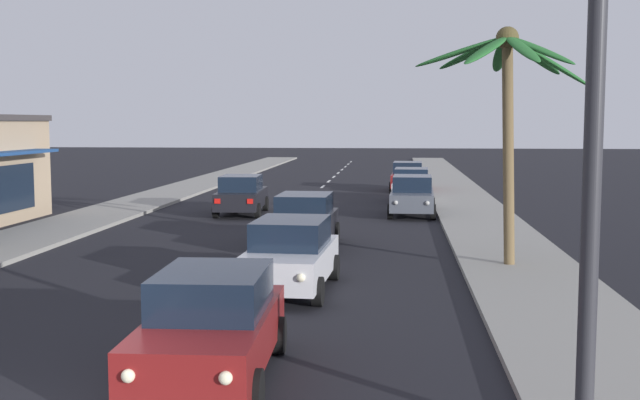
# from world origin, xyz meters

# --- Properties ---
(sidewalk_right) EXTENTS (3.20, 110.00, 0.14)m
(sidewalk_right) POSITION_xyz_m (7.80, 20.00, 0.07)
(sidewalk_right) COLOR gray
(sidewalk_right) RESTS_ON ground
(sidewalk_left) EXTENTS (3.20, 110.00, 0.14)m
(sidewalk_left) POSITION_xyz_m (-7.80, 20.00, 0.07)
(sidewalk_left) COLOR gray
(sidewalk_left) RESTS_ON ground
(lane_markings) EXTENTS (4.28, 88.66, 0.01)m
(lane_markings) POSITION_xyz_m (0.46, 19.95, 0.00)
(lane_markings) COLOR silver
(lane_markings) RESTS_ON ground
(traffic_signal_mast) EXTENTS (11.24, 0.41, 7.62)m
(traffic_signal_mast) POSITION_xyz_m (3.24, -0.06, 5.38)
(traffic_signal_mast) COLOR #2D2D33
(traffic_signal_mast) RESTS_ON ground
(sedan_lead_at_stop_bar) EXTENTS (2.05, 4.49, 1.68)m
(sedan_lead_at_stop_bar) POSITION_xyz_m (1.66, 2.12, 0.85)
(sedan_lead_at_stop_bar) COLOR maroon
(sedan_lead_at_stop_bar) RESTS_ON ground
(sedan_third_in_queue) EXTENTS (2.10, 4.51, 1.68)m
(sedan_third_in_queue) POSITION_xyz_m (2.01, 8.55, 0.85)
(sedan_third_in_queue) COLOR silver
(sedan_third_in_queue) RESTS_ON ground
(sedan_fifth_in_queue) EXTENTS (2.03, 4.48, 1.68)m
(sedan_fifth_in_queue) POSITION_xyz_m (1.58, 14.98, 0.85)
(sedan_fifth_in_queue) COLOR black
(sedan_fifth_in_queue) RESTS_ON ground
(sedan_oncoming_far) EXTENTS (2.11, 4.51, 1.68)m
(sedan_oncoming_far) POSITION_xyz_m (-2.12, 23.52, 0.85)
(sedan_oncoming_far) COLOR black
(sedan_oncoming_far) RESTS_ON ground
(sedan_parked_nearest_kerb) EXTENTS (2.07, 4.50, 1.68)m
(sedan_parked_nearest_kerb) POSITION_xyz_m (5.12, 35.52, 0.85)
(sedan_parked_nearest_kerb) COLOR maroon
(sedan_parked_nearest_kerb) RESTS_ON ground
(sedan_parked_mid_kerb) EXTENTS (2.06, 4.49, 1.68)m
(sedan_parked_mid_kerb) POSITION_xyz_m (5.15, 23.86, 0.85)
(sedan_parked_mid_kerb) COLOR #4C515B
(sedan_parked_mid_kerb) RESTS_ON ground
(sedan_parked_far_kerb) EXTENTS (2.08, 4.50, 1.68)m
(sedan_parked_far_kerb) POSITION_xyz_m (5.21, 29.30, 0.85)
(sedan_parked_far_kerb) COLOR silver
(sedan_parked_far_kerb) RESTS_ON ground
(palm_right_second) EXTENTS (4.61, 4.88, 6.44)m
(palm_right_second) POSITION_xyz_m (7.36, 11.80, 5.05)
(palm_right_second) COLOR brown
(palm_right_second) RESTS_ON ground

